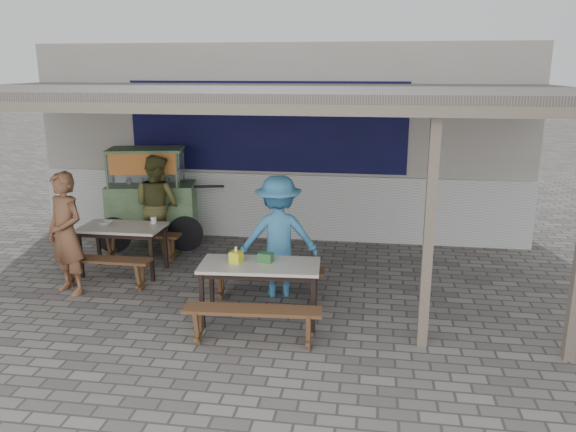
% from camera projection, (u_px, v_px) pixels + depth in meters
% --- Properties ---
extents(ground, '(60.00, 60.00, 0.00)m').
position_uv_depth(ground, '(240.00, 301.00, 7.64)').
color(ground, slate).
rests_on(ground, ground).
extents(back_wall, '(9.00, 1.28, 3.50)m').
position_uv_depth(back_wall, '(282.00, 142.00, 10.62)').
color(back_wall, '#BCB4A9').
rests_on(back_wall, ground).
extents(warung_roof, '(9.00, 4.21, 2.81)m').
position_uv_depth(warung_roof, '(252.00, 94.00, 7.80)').
color(warung_roof, '#635A55').
rests_on(warung_roof, ground).
extents(table_left, '(1.24, 0.70, 0.75)m').
position_uv_depth(table_left, '(123.00, 231.00, 8.52)').
color(table_left, beige).
rests_on(table_left, ground).
extents(bench_left_street, '(1.34, 0.29, 0.45)m').
position_uv_depth(bench_left_street, '(105.00, 266.00, 8.00)').
color(bench_left_street, brown).
rests_on(bench_left_street, ground).
extents(bench_left_wall, '(1.34, 0.29, 0.45)m').
position_uv_depth(bench_left_wall, '(141.00, 240.00, 9.21)').
color(bench_left_wall, brown).
rests_on(bench_left_wall, ground).
extents(table_right, '(1.51, 0.76, 0.75)m').
position_uv_depth(table_right, '(260.00, 270.00, 6.88)').
color(table_right, beige).
rests_on(table_right, ground).
extents(bench_right_street, '(1.58, 0.39, 0.45)m').
position_uv_depth(bench_right_street, '(253.00, 317.00, 6.34)').
color(bench_right_street, brown).
rests_on(bench_right_street, ground).
extents(bench_right_wall, '(1.58, 0.39, 0.45)m').
position_uv_depth(bench_right_wall, '(267.00, 276.00, 7.59)').
color(bench_right_wall, brown).
rests_on(bench_right_wall, ground).
extents(vendor_cart, '(2.06, 1.16, 1.73)m').
position_uv_depth(vendor_cart, '(150.00, 193.00, 9.83)').
color(vendor_cart, '#7CA36D').
rests_on(vendor_cart, ground).
extents(patron_street_side, '(0.74, 0.63, 1.72)m').
position_uv_depth(patron_street_side, '(66.00, 234.00, 7.71)').
color(patron_street_side, brown).
rests_on(patron_street_side, ground).
extents(patron_wall_side, '(1.00, 0.89, 1.70)m').
position_uv_depth(patron_wall_side, '(157.00, 205.00, 9.36)').
color(patron_wall_side, brown).
rests_on(patron_wall_side, ground).
extents(patron_right_table, '(1.21, 0.87, 1.68)m').
position_uv_depth(patron_right_table, '(278.00, 236.00, 7.66)').
color(patron_right_table, teal).
rests_on(patron_right_table, ground).
extents(tissue_box, '(0.16, 0.16, 0.14)m').
position_uv_depth(tissue_box, '(236.00, 257.00, 6.91)').
color(tissue_box, yellow).
rests_on(tissue_box, table_right).
extents(donation_box, '(0.20, 0.15, 0.12)m').
position_uv_depth(donation_box, '(266.00, 257.00, 6.91)').
color(donation_box, '#2D6632').
rests_on(donation_box, table_right).
extents(condiment_jar, '(0.09, 0.09, 0.10)m').
position_uv_depth(condiment_jar, '(154.00, 220.00, 8.64)').
color(condiment_jar, silver).
rests_on(condiment_jar, table_left).
extents(condiment_bowl, '(0.23, 0.23, 0.05)m').
position_uv_depth(condiment_bowl, '(106.00, 223.00, 8.58)').
color(condiment_bowl, silver).
rests_on(condiment_bowl, table_left).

